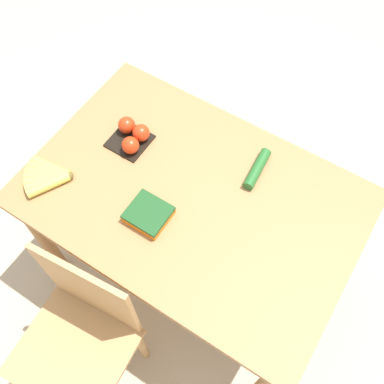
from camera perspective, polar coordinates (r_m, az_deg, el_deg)
The scene contains 7 objects.
ground_plane at distance 2.42m, azimuth 0.00°, elevation -9.29°, with size 12.00×12.00×0.00m, color #B7A88E.
dining_table at distance 1.82m, azimuth 0.00°, elevation -2.13°, with size 1.28×0.86×0.76m.
chair at distance 1.88m, azimuth -13.82°, elevation -17.18°, with size 0.45×0.44×0.91m.
banana_bunch at distance 1.83m, azimuth -17.74°, elevation 1.93°, with size 0.19×0.18×0.04m.
tomato_pack at distance 1.85m, azimuth -7.61°, elevation 7.12°, with size 0.16×0.16×0.08m.
carrot_bag at distance 1.67m, azimuth -5.56°, elevation -2.77°, with size 0.15×0.14×0.04m.
cucumber_near at distance 1.78m, azimuth 8.28°, elevation 2.94°, with size 0.06×0.19×0.04m.
Camera 1 is at (-0.45, 0.71, 2.27)m, focal length 42.00 mm.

